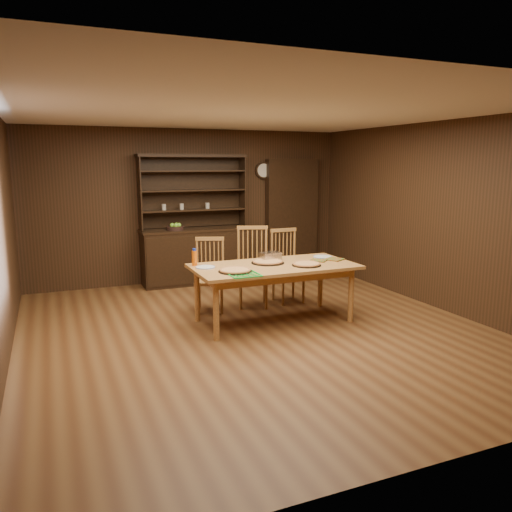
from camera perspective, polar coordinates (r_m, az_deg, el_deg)
name	(u,v)px	position (r m, az deg, el deg)	size (l,w,h in m)	color
floor	(258,331)	(6.18, 0.23, -8.58)	(6.00, 6.00, 0.00)	brown
room_shell	(258,202)	(5.85, 0.24, 6.17)	(6.00, 6.00, 6.00)	white
china_hutch	(195,248)	(8.56, -6.96, 0.86)	(1.84, 0.52, 2.17)	black
doorway	(291,217)	(9.32, 4.08, 4.52)	(1.00, 0.18, 2.10)	black
wall_clock	(263,170)	(9.09, 0.84, 9.76)	(0.30, 0.05, 0.30)	black
dining_table	(274,270)	(6.37, 2.08, -1.66)	(2.07, 1.04, 0.75)	gold
chair_left	(210,272)	(6.94, -5.28, -1.86)	(0.53, 0.51, 1.02)	olive
chair_center	(253,264)	(7.16, -0.38, -0.87)	(0.59, 0.58, 1.14)	olive
chair_right	(286,263)	(7.40, 3.46, -0.80)	(0.45, 0.43, 1.07)	olive
pizza_left	(235,270)	(5.95, -2.40, -1.65)	(0.40, 0.40, 0.04)	black
pizza_right	(306,264)	(6.34, 5.79, -0.93)	(0.37, 0.37, 0.04)	black
pizza_center	(268,262)	(6.46, 1.35, -0.67)	(0.43, 0.43, 0.04)	black
cooling_rack	(244,274)	(5.79, -1.40, -2.09)	(0.33, 0.33, 0.02)	green
plate_left	(205,267)	(6.20, -5.80, -1.28)	(0.24, 0.24, 0.02)	white
plate_right	(323,257)	(6.92, 7.63, -0.09)	(0.26, 0.26, 0.02)	white
foil_dish	(270,256)	(6.67, 1.61, -0.02)	(0.26, 0.19, 0.11)	silver
juice_bottle	(195,258)	(6.35, -7.04, -0.18)	(0.07, 0.07, 0.22)	#DD5B0B
pot_holder_a	(334,259)	(6.76, 8.91, -0.37)	(0.22, 0.22, 0.02)	#A12012
pot_holder_b	(318,260)	(6.66, 7.13, -0.50)	(0.20, 0.20, 0.02)	#A12012
fruit_bowl	(175,227)	(8.35, -9.20, 3.25)	(0.29, 0.29, 0.12)	black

